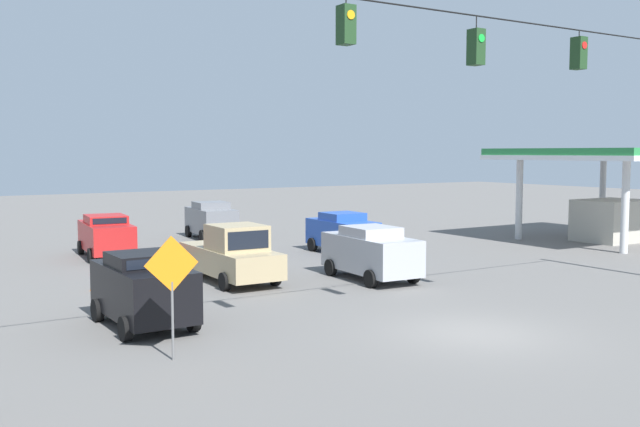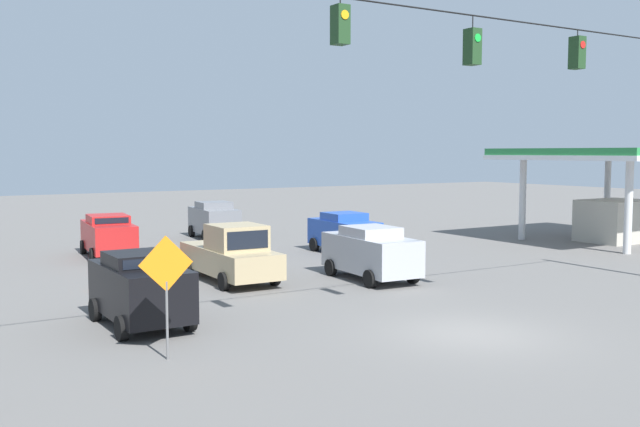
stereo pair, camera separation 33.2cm
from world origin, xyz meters
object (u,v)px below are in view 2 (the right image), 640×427
pickup_truck_tan_withflow_mid (231,255)px  traffic_cone_nearest (160,317)px  traffic_cone_fourth (95,282)px  traffic_cone_second (133,304)px  sedan_blue_oncoming_far (344,232)px  gas_station (618,174)px  sedan_red_withflow_far (108,235)px  sedan_black_parked_shoulder (140,288)px  overhead_signal_span (471,126)px  traffic_cone_third (115,291)px  work_zone_sign (166,273)px  sedan_grey_oncoming_deep (214,219)px  sedan_silver_crossing_near (371,252)px

pickup_truck_tan_withflow_mid → traffic_cone_nearest: 7.06m
pickup_truck_tan_withflow_mid → traffic_cone_fourth: size_ratio=8.93×
pickup_truck_tan_withflow_mid → traffic_cone_second: size_ratio=8.93×
sedan_blue_oncoming_far → gas_station: size_ratio=0.38×
sedan_red_withflow_far → sedan_black_parked_shoulder: 13.67m
overhead_signal_span → traffic_cone_third: (6.69, -9.04, -5.09)m
overhead_signal_span → traffic_cone_nearest: (6.68, -4.76, -5.09)m
overhead_signal_span → pickup_truck_tan_withflow_mid: 11.22m
sedan_black_parked_shoulder → work_zone_sign: work_zone_sign is taller
sedan_blue_oncoming_far → traffic_cone_fourth: 12.64m
sedan_blue_oncoming_far → traffic_cone_second: sedan_blue_oncoming_far is taller
overhead_signal_span → work_zone_sign: 8.44m
sedan_blue_oncoming_far → gas_station: 15.37m
sedan_black_parked_shoulder → traffic_cone_nearest: bearing=129.3°
pickup_truck_tan_withflow_mid → sedan_black_parked_shoulder: size_ratio=1.37×
traffic_cone_nearest → traffic_cone_second: 2.02m
overhead_signal_span → traffic_cone_fourth: overhead_signal_span is taller
sedan_red_withflow_far → traffic_cone_third: 9.88m
overhead_signal_span → sedan_red_withflow_far: 19.58m
sedan_black_parked_shoulder → sedan_grey_oncoming_deep: bearing=-119.0°
sedan_blue_oncoming_far → traffic_cone_second: (12.23, 7.23, -0.70)m
sedan_blue_oncoming_far → pickup_truck_tan_withflow_mid: bearing=27.4°
sedan_grey_oncoming_deep → traffic_cone_fourth: sedan_grey_oncoming_deep is taller
sedan_black_parked_shoulder → traffic_cone_nearest: (-0.37, 0.45, -0.75)m
sedan_blue_oncoming_far → pickup_truck_tan_withflow_mid: pickup_truck_tan_withflow_mid is taller
sedan_blue_oncoming_far → sedan_silver_crossing_near: bearing=64.4°
traffic_cone_third → traffic_cone_second: bearing=87.2°
work_zone_sign → pickup_truck_tan_withflow_mid: bearing=-123.0°
overhead_signal_span → sedan_blue_oncoming_far: overhead_signal_span is taller
traffic_cone_second → sedan_grey_oncoming_deep: bearing=-120.7°
sedan_blue_oncoming_far → traffic_cone_fourth: sedan_blue_oncoming_far is taller
sedan_red_withflow_far → work_zone_sign: (3.24, 16.81, 0.99)m
sedan_silver_crossing_near → sedan_red_withflow_far: size_ratio=0.95×
sedan_blue_oncoming_far → sedan_red_withflow_far: 10.74m
sedan_red_withflow_far → gas_station: 25.92m
traffic_cone_third → gas_station: (-26.75, -1.04, 3.30)m
traffic_cone_second → traffic_cone_fourth: 4.22m
sedan_silver_crossing_near → sedan_black_parked_shoulder: (9.46, 2.48, 0.02)m
pickup_truck_tan_withflow_mid → traffic_cone_third: size_ratio=8.93×
overhead_signal_span → traffic_cone_nearest: 9.65m
work_zone_sign → traffic_cone_second: bearing=-98.2°
traffic_cone_nearest → gas_station: 27.46m
pickup_truck_tan_withflow_mid → sedan_red_withflow_far: size_ratio=1.14×
work_zone_sign → gas_station: bearing=-163.3°
sedan_silver_crossing_near → pickup_truck_tan_withflow_mid: 5.12m
traffic_cone_nearest → traffic_cone_second: same height
traffic_cone_fourth → gas_station: 27.11m
sedan_blue_oncoming_far → work_zone_sign: work_zone_sign is taller
pickup_truck_tan_withflow_mid → gas_station: 22.33m
pickup_truck_tan_withflow_mid → sedan_red_withflow_far: pickup_truck_tan_withflow_mid is taller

